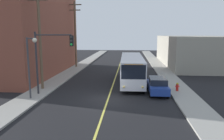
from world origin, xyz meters
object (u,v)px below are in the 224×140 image
object	(u,v)px
parked_car_blue	(158,85)
street_lamp_left	(31,59)
utility_pole_near	(40,33)
city_bus	(132,68)
fire_hydrant	(177,87)
utility_pole_mid	(75,32)
traffic_signal_left_corner	(52,51)

from	to	relation	value
parked_car_blue	street_lamp_left	distance (m)	12.34
utility_pole_near	street_lamp_left	size ratio (longest dim) A/B	1.94
city_bus	fire_hydrant	xyz separation A→B (m)	(4.65, -4.25, -1.23)
utility_pole_near	utility_pole_mid	xyz separation A→B (m)	(-0.26, 15.50, 0.32)
city_bus	utility_pole_near	bearing A→B (deg)	-154.77
utility_pole_near	traffic_signal_left_corner	xyz separation A→B (m)	(1.94, -2.02, -1.70)
city_bus	utility_pole_near	size ratio (longest dim) A/B	1.14
parked_car_blue	street_lamp_left	xyz separation A→B (m)	(-11.60, -3.06, 2.90)
traffic_signal_left_corner	fire_hydrant	xyz separation A→B (m)	(12.26, 2.27, -3.72)
parked_car_blue	utility_pole_mid	size ratio (longest dim) A/B	0.39
city_bus	utility_pole_mid	xyz separation A→B (m)	(-9.81, 11.00, 4.50)
parked_car_blue	traffic_signal_left_corner	distance (m)	10.87
parked_car_blue	utility_pole_mid	bearing A→B (deg)	127.89
utility_pole_mid	street_lamp_left	bearing A→B (deg)	-87.64
city_bus	street_lamp_left	distance (m)	12.20
city_bus	street_lamp_left	size ratio (longest dim) A/B	2.22
utility_pole_mid	fire_hydrant	world-z (taller)	utility_pole_mid
utility_pole_near	utility_pole_mid	size ratio (longest dim) A/B	0.95
utility_pole_mid	street_lamp_left	xyz separation A→B (m)	(0.78, -18.97, -2.58)
parked_car_blue	street_lamp_left	size ratio (longest dim) A/B	0.80
traffic_signal_left_corner	parked_car_blue	bearing A→B (deg)	8.99
parked_car_blue	fire_hydrant	world-z (taller)	parked_car_blue
city_bus	fire_hydrant	distance (m)	6.42
utility_pole_near	utility_pole_mid	world-z (taller)	utility_pole_mid
utility_pole_near	fire_hydrant	distance (m)	15.20
parked_car_blue	traffic_signal_left_corner	xyz separation A→B (m)	(-10.18, -1.61, 3.46)
parked_car_blue	traffic_signal_left_corner	bearing A→B (deg)	-171.01
fire_hydrant	traffic_signal_left_corner	bearing A→B (deg)	-169.52
utility_pole_near	street_lamp_left	distance (m)	4.18
city_bus	parked_car_blue	distance (m)	5.62
parked_car_blue	utility_pole_near	bearing A→B (deg)	178.09
utility_pole_near	street_lamp_left	xyz separation A→B (m)	(0.53, -3.47, -2.26)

